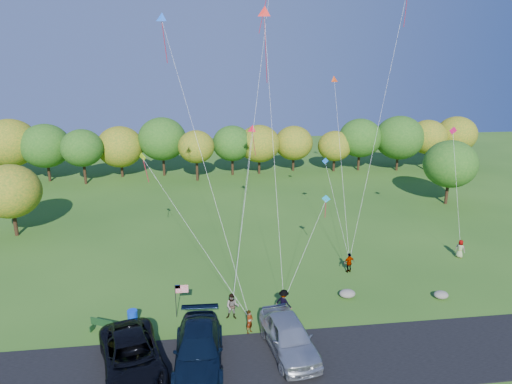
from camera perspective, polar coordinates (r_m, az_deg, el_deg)
The scene contains 17 objects.
ground at distance 30.58m, azimuth 2.21°, elevation -16.10°, with size 140.00×140.00×0.00m, color #285518.
asphalt_lane at distance 27.33m, azimuth 3.68°, elevation -20.52°, with size 44.00×6.00×0.06m, color black.
treeline at distance 62.94m, azimuth -4.42°, elevation 5.82°, with size 77.24×27.62×8.44m.
minivan_dark at distance 27.00m, azimuth -15.23°, elevation -19.19°, with size 3.05×6.61×1.84m, color black.
minivan_navy at distance 26.82m, azimuth -7.19°, elevation -18.86°, with size 2.66×6.55×1.90m, color black.
minivan_silver at distance 27.59m, azimuth 4.13°, elevation -17.53°, with size 2.35×5.85×1.99m, color #ADB1B9.
flyer_a at distance 29.30m, azimuth -0.81°, elevation -15.90°, with size 0.56×0.37×1.54m, color #4C4C59.
flyer_b at distance 30.62m, azimuth -2.96°, elevation -14.09°, with size 0.87×0.67×1.78m, color #4C4C59.
flyer_c at distance 31.01m, azimuth 3.48°, elevation -13.63°, with size 1.18×0.68×1.82m, color #4C4C59.
flyer_d at distance 37.29m, azimuth 11.57°, elevation -8.65°, with size 0.95×0.40×1.63m, color #4C4C59.
flyer_e at distance 42.78m, azimuth 24.16°, elevation -6.49°, with size 0.77×0.50×1.57m, color #4C4C59.
park_bench at distance 31.12m, azimuth -18.66°, elevation -15.39°, with size 1.58×0.91×0.89m.
trash_barrel at distance 31.30m, azimuth -15.17°, elevation -14.86°, with size 0.63×0.63×0.95m, color #0C3AC1.
flag_assembly at distance 30.78m, azimuth -9.58°, elevation -12.33°, with size 0.87×0.56×2.34m.
boulder_near at distance 33.90m, azimuth 11.34°, elevation -12.35°, with size 1.16×0.91×0.58m, color gray.
boulder_far at distance 35.67m, azimuth 22.12°, elevation -11.82°, with size 1.03×0.86×0.53m, color gray.
kites_aloft at distance 40.06m, azimuth 4.30°, elevation 18.53°, with size 26.23×10.95×17.87m.
Camera 1 is at (-4.40, -25.35, 16.52)m, focal length 32.00 mm.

